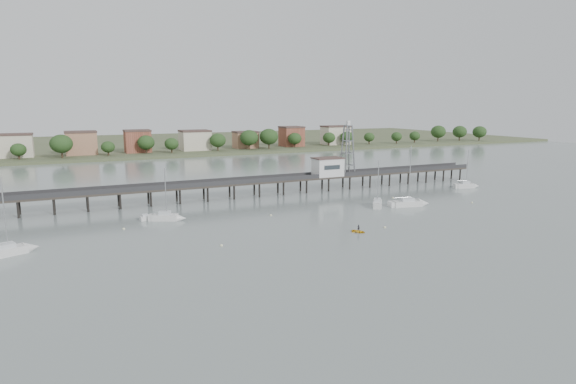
% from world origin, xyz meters
% --- Properties ---
extents(ground_plane, '(500.00, 500.00, 0.00)m').
position_xyz_m(ground_plane, '(0.00, 0.00, 0.00)').
color(ground_plane, slate).
rests_on(ground_plane, ground).
extents(pier, '(150.00, 5.00, 5.50)m').
position_xyz_m(pier, '(0.00, 60.00, 3.79)').
color(pier, '#2D2823').
rests_on(pier, ground).
extents(pier_building, '(8.40, 5.40, 5.30)m').
position_xyz_m(pier_building, '(25.00, 60.00, 6.67)').
color(pier_building, silver).
rests_on(pier_building, ground).
extents(lattice_tower, '(3.20, 3.20, 15.50)m').
position_xyz_m(lattice_tower, '(31.50, 60.00, 11.10)').
color(lattice_tower, slate).
rests_on(lattice_tower, ground).
extents(sailboat_d, '(9.72, 4.60, 15.34)m').
position_xyz_m(sailboat_d, '(32.89, 32.28, 0.63)').
color(sailboat_d, silver).
rests_on(sailboat_d, ground).
extents(sailboat_a, '(8.57, 5.37, 13.67)m').
position_xyz_m(sailboat_a, '(-50.76, 29.70, 0.64)').
color(sailboat_a, silver).
rests_on(sailboat_a, ground).
extents(sailboat_c, '(5.79, 6.77, 11.61)m').
position_xyz_m(sailboat_c, '(25.17, 35.90, 0.65)').
color(sailboat_c, silver).
rests_on(sailboat_c, ground).
extents(sailboat_b, '(7.23, 4.78, 11.71)m').
position_xyz_m(sailboat_b, '(-23.11, 42.14, 0.65)').
color(sailboat_b, silver).
rests_on(sailboat_b, ground).
extents(sailboat_e, '(7.30, 3.97, 11.70)m').
position_xyz_m(sailboat_e, '(64.18, 45.74, 0.65)').
color(sailboat_e, silver).
rests_on(sailboat_e, ground).
extents(white_tender, '(3.94, 2.09, 1.46)m').
position_xyz_m(white_tender, '(-27.07, 44.67, 0.45)').
color(white_tender, silver).
rests_on(white_tender, ground).
extents(yellow_dinghy, '(1.96, 1.50, 2.73)m').
position_xyz_m(yellow_dinghy, '(7.65, 17.37, 0.00)').
color(yellow_dinghy, yellow).
rests_on(yellow_dinghy, ground).
extents(dinghy_occupant, '(0.82, 1.34, 0.30)m').
position_xyz_m(dinghy_occupant, '(7.65, 17.37, 0.00)').
color(dinghy_occupant, black).
rests_on(dinghy_occupant, ground).
extents(mooring_buoys, '(81.89, 24.83, 0.39)m').
position_xyz_m(mooring_buoys, '(7.32, 30.86, 0.08)').
color(mooring_buoys, '#F0F0BA').
rests_on(mooring_buoys, ground).
extents(far_shore, '(500.00, 170.00, 10.40)m').
position_xyz_m(far_shore, '(0.36, 239.58, 0.95)').
color(far_shore, '#475133').
rests_on(far_shore, ground).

